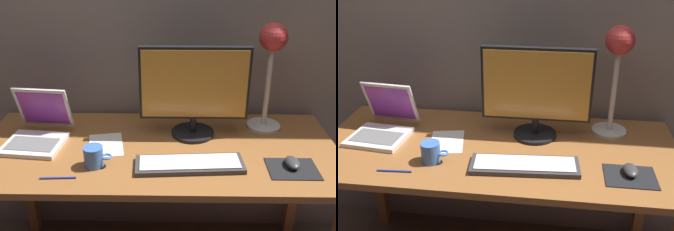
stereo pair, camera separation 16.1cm
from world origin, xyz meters
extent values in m
cube|color=gray|center=(0.00, 0.40, 1.30)|extent=(4.80, 0.06, 2.60)
cube|color=#935B2D|center=(0.00, 0.00, 0.72)|extent=(1.60, 0.70, 0.03)
cube|color=#935B2D|center=(-0.74, 0.29, 0.35)|extent=(0.05, 0.05, 0.71)
cube|color=#935B2D|center=(0.74, 0.29, 0.35)|extent=(0.05, 0.05, 0.71)
cylinder|color=black|center=(0.16, 0.13, 0.75)|extent=(0.20, 0.20, 0.01)
cylinder|color=black|center=(0.16, 0.13, 0.79)|extent=(0.03, 0.03, 0.07)
cube|color=black|center=(0.16, 0.13, 1.00)|extent=(0.49, 0.03, 0.34)
cube|color=gold|center=(0.16, 0.11, 1.00)|extent=(0.47, 0.00, 0.31)
cube|color=#38383A|center=(0.14, -0.16, 0.75)|extent=(0.45, 0.17, 0.02)
cube|color=silver|center=(0.14, -0.16, 0.76)|extent=(0.41, 0.14, 0.01)
cube|color=silver|center=(-0.55, 0.00, 0.75)|extent=(0.27, 0.24, 0.02)
cube|color=slate|center=(-0.55, -0.02, 0.76)|extent=(0.22, 0.14, 0.00)
cube|color=silver|center=(-0.53, 0.14, 0.86)|extent=(0.26, 0.10, 0.21)
cube|color=purple|center=(-0.53, 0.14, 0.86)|extent=(0.23, 0.09, 0.18)
cylinder|color=beige|center=(0.51, 0.21, 0.75)|extent=(0.16, 0.16, 0.01)
cylinder|color=silver|center=(0.51, 0.21, 0.96)|extent=(0.02, 0.02, 0.40)
sphere|color=#BF3333|center=(0.51, 0.21, 1.18)|extent=(0.13, 0.13, 0.13)
sphere|color=#FFEAB2|center=(0.51, 0.20, 1.15)|extent=(0.04, 0.04, 0.04)
cube|color=black|center=(0.55, -0.17, 0.74)|extent=(0.20, 0.16, 0.00)
ellipsoid|color=#38383A|center=(0.56, -0.15, 0.76)|extent=(0.06, 0.10, 0.03)
cylinder|color=#3F72CC|center=(-0.25, -0.16, 0.78)|extent=(0.08, 0.08, 0.09)
torus|color=#3F72CC|center=(-0.20, -0.16, 0.78)|extent=(0.05, 0.05, 0.01)
cube|color=white|center=(-0.23, 0.01, 0.74)|extent=(0.18, 0.23, 0.00)
cylinder|color=#2633A5|center=(-0.38, -0.25, 0.74)|extent=(0.14, 0.02, 0.01)
camera|label=1|loc=(0.07, -1.51, 1.61)|focal=41.88mm
camera|label=2|loc=(0.23, -1.50, 1.61)|focal=41.88mm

